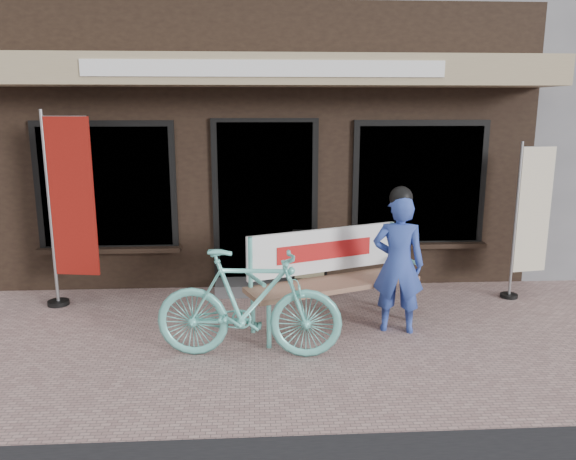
{
  "coord_description": "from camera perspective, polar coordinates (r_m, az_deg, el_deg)",
  "views": [
    {
      "loc": [
        -0.14,
        -5.14,
        2.35
      ],
      "look_at": [
        0.21,
        0.7,
        1.05
      ],
      "focal_mm": 35.0,
      "sensor_mm": 36.0,
      "label": 1
    }
  ],
  "objects": [
    {
      "name": "ground",
      "position": [
        5.65,
        -1.78,
        -12.03
      ],
      "size": [
        70.0,
        70.0,
        0.0
      ],
      "primitive_type": "plane",
      "color": "tan",
      "rests_on": "ground"
    },
    {
      "name": "storefront",
      "position": [
        10.13,
        -2.77,
        16.12
      ],
      "size": [
        7.0,
        6.77,
        6.0
      ],
      "color": "black",
      "rests_on": "ground"
    },
    {
      "name": "bench",
      "position": [
        6.11,
        4.24,
        -4.07
      ],
      "size": [
        1.96,
        1.15,
        1.04
      ],
      "rotation": [
        0.0,
        0.0,
        0.38
      ],
      "color": "#66C7BB",
      "rests_on": "ground"
    },
    {
      "name": "person",
      "position": [
        5.96,
        11.14,
        -3.14
      ],
      "size": [
        0.6,
        0.46,
        1.55
      ],
      "rotation": [
        0.0,
        0.0,
        -0.23
      ],
      "color": "#2F48A4",
      "rests_on": "ground"
    },
    {
      "name": "bicycle",
      "position": [
        5.33,
        -3.99,
        -7.5
      ],
      "size": [
        1.8,
        0.68,
        1.06
      ],
      "primitive_type": "imported",
      "rotation": [
        0.0,
        0.0,
        1.47
      ],
      "color": "#66C7BB",
      "rests_on": "ground"
    },
    {
      "name": "nobori_red",
      "position": [
        6.97,
        -21.37,
        2.11
      ],
      "size": [
        0.69,
        0.29,
        2.31
      ],
      "rotation": [
        0.0,
        0.0,
        -0.16
      ],
      "color": "gray",
      "rests_on": "ground"
    },
    {
      "name": "nobori_cream",
      "position": [
        7.47,
        23.37,
        1.07
      ],
      "size": [
        0.58,
        0.24,
        1.94
      ],
      "rotation": [
        0.0,
        0.0,
        0.15
      ],
      "color": "gray",
      "rests_on": "ground"
    },
    {
      "name": "menu_stand",
      "position": [
        6.95,
        2.21,
        -3.43
      ],
      "size": [
        0.44,
        0.15,
        0.86
      ],
      "rotation": [
        0.0,
        0.0,
        -0.14
      ],
      "color": "black",
      "rests_on": "ground"
    }
  ]
}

